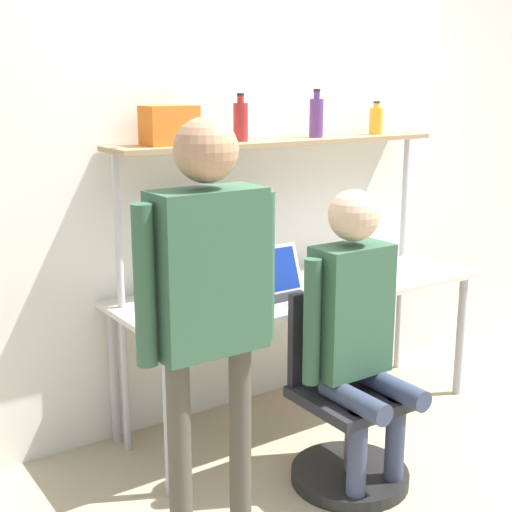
# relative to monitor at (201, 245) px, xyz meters

# --- Properties ---
(ground_plane) EXTENTS (12.00, 12.00, 0.00)m
(ground_plane) POSITION_rel_monitor_xyz_m (0.52, -0.58, -1.03)
(ground_plane) COLOR tan
(wall_back) EXTENTS (8.00, 0.06, 2.70)m
(wall_back) POSITION_rel_monitor_xyz_m (0.52, 0.20, 0.32)
(wall_back) COLOR silver
(wall_back) RESTS_ON ground_plane
(desk) EXTENTS (2.09, 0.73, 0.77)m
(desk) POSITION_rel_monitor_xyz_m (0.52, -0.20, -0.33)
(desk) COLOR beige
(desk) RESTS_ON ground_plane
(shelf_unit) EXTENTS (1.98, 0.31, 1.56)m
(shelf_unit) POSITION_rel_monitor_xyz_m (0.52, -0.00, 0.35)
(shelf_unit) COLOR #997A56
(shelf_unit) RESTS_ON ground_plane
(monitor) EXTENTS (0.49, 0.23, 0.47)m
(monitor) POSITION_rel_monitor_xyz_m (0.00, 0.00, 0.00)
(monitor) COLOR #B7B7BC
(monitor) RESTS_ON desk
(laptop) EXTENTS (0.33, 0.26, 0.25)m
(laptop) POSITION_rel_monitor_xyz_m (0.30, -0.28, -0.19)
(laptop) COLOR #BCBCC1
(laptop) RESTS_ON desk
(cell_phone) EXTENTS (0.07, 0.15, 0.01)m
(cell_phone) POSITION_rel_monitor_xyz_m (0.58, -0.34, -0.25)
(cell_phone) COLOR silver
(cell_phone) RESTS_ON desk
(office_chair) EXTENTS (0.56, 0.56, 0.91)m
(office_chair) POSITION_rel_monitor_xyz_m (0.29, -0.84, -0.75)
(office_chair) COLOR black
(office_chair) RESTS_ON ground_plane
(person_seated) EXTENTS (0.53, 0.48, 1.40)m
(person_seated) POSITION_rel_monitor_xyz_m (0.29, -0.89, -0.21)
(person_seated) COLOR #38425B
(person_seated) RESTS_ON ground_plane
(person_standing) EXTENTS (0.59, 0.24, 1.74)m
(person_standing) POSITION_rel_monitor_xyz_m (-0.52, -0.96, 0.09)
(person_standing) COLOR #4C473D
(person_standing) RESTS_ON ground_plane
(bottle_purple) EXTENTS (0.08, 0.08, 0.27)m
(bottle_purple) POSITION_rel_monitor_xyz_m (0.76, -0.00, 0.64)
(bottle_purple) COLOR #593372
(bottle_purple) RESTS_ON shelf_unit
(bottle_amber) EXTENTS (0.08, 0.08, 0.19)m
(bottle_amber) POSITION_rel_monitor_xyz_m (1.21, -0.00, 0.61)
(bottle_amber) COLOR gold
(bottle_amber) RESTS_ON shelf_unit
(bottle_red) EXTENTS (0.08, 0.08, 0.25)m
(bottle_red) POSITION_rel_monitor_xyz_m (0.25, -0.00, 0.63)
(bottle_red) COLOR maroon
(bottle_red) RESTS_ON shelf_unit
(storage_box) EXTENTS (0.26, 0.16, 0.19)m
(storage_box) POSITION_rel_monitor_xyz_m (-0.16, -0.00, 0.62)
(storage_box) COLOR #D1661E
(storage_box) RESTS_ON shelf_unit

